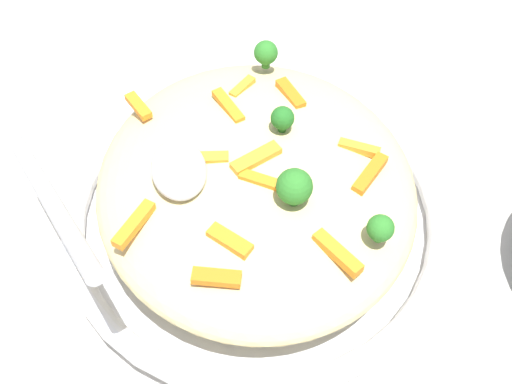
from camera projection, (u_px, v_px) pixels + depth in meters
The scene contains 21 objects.
ground_plane at pixel (256, 233), 0.58m from camera, with size 2.40×2.40×0.00m, color beige.
serving_bowl at pixel (256, 219), 0.56m from camera, with size 0.31×0.31×0.04m.
pasta_mound at pixel (256, 186), 0.53m from camera, with size 0.27×0.25×0.06m, color #DBC689.
carrot_piece_0 at pixel (209, 158), 0.50m from camera, with size 0.03×0.01×0.01m, color orange.
carrot_piece_1 at pixel (291, 94), 0.55m from camera, with size 0.03×0.01×0.01m, color orange.
carrot_piece_2 at pixel (138, 106), 0.54m from camera, with size 0.03×0.01×0.01m, color orange.
carrot_piece_3 at pixel (228, 106), 0.54m from camera, with size 0.04×0.01×0.01m, color orange.
carrot_piece_4 at pixel (259, 181), 0.49m from camera, with size 0.03×0.01×0.01m, color orange.
carrot_piece_5 at pixel (370, 174), 0.50m from camera, with size 0.04×0.01×0.01m, color orange.
carrot_piece_6 at pixel (230, 241), 0.46m from camera, with size 0.03×0.01×0.01m, color orange.
carrot_piece_7 at pixel (257, 154), 0.50m from camera, with size 0.04×0.01×0.01m, color orange.
carrot_piece_8 at pixel (242, 87), 0.55m from camera, with size 0.03×0.01×0.01m, color orange.
carrot_piece_9 at pixel (217, 277), 0.45m from camera, with size 0.03×0.01×0.01m, color orange.
carrot_piece_10 at pixel (134, 224), 0.47m from camera, with size 0.04×0.01×0.01m, color orange.
carrot_piece_11 at pixel (338, 253), 0.46m from camera, with size 0.04×0.01×0.01m, color orange.
carrot_piece_12 at pixel (359, 147), 0.51m from camera, with size 0.03×0.01×0.01m, color orange.
broccoli_floret_0 at pixel (282, 118), 0.51m from camera, with size 0.02×0.02×0.02m.
broccoli_floret_1 at pixel (294, 187), 0.47m from camera, with size 0.03×0.03×0.03m.
broccoli_floret_2 at pixel (266, 53), 0.56m from camera, with size 0.02×0.02×0.03m.
broccoli_floret_3 at pixel (380, 228), 0.46m from camera, with size 0.02×0.02×0.02m.
serving_spoon at pixel (131, 183), 0.47m from camera, with size 0.18×0.14×0.08m.
Camera 1 is at (0.32, -0.06, 0.48)m, focal length 47.85 mm.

